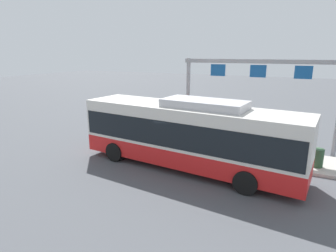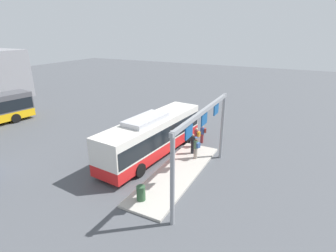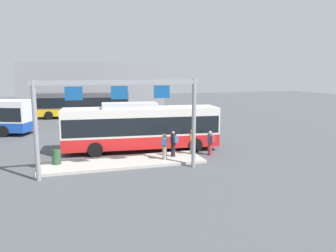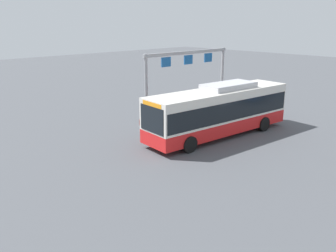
{
  "view_description": "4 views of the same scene",
  "coord_description": "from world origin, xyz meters",
  "px_view_note": "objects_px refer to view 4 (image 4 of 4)",
  "views": [
    {
      "loc": [
        -4.9,
        12.17,
        5.52
      ],
      "look_at": [
        1.87,
        -1.65,
        1.54
      ],
      "focal_mm": 30.25,
      "sensor_mm": 36.0,
      "label": 1
    },
    {
      "loc": [
        -16.7,
        -9.92,
        9.53
      ],
      "look_at": [
        2.06,
        -0.3,
        1.88
      ],
      "focal_mm": 28.21,
      "sensor_mm": 36.0,
      "label": 2
    },
    {
      "loc": [
        -5.04,
        -22.8,
        5.61
      ],
      "look_at": [
        1.94,
        -0.16,
        1.72
      ],
      "focal_mm": 35.43,
      "sensor_mm": 36.0,
      "label": 3
    },
    {
      "loc": [
        18.31,
        14.24,
        7.42
      ],
      "look_at": [
        3.46,
        -1.26,
        1.1
      ],
      "focal_mm": 38.48,
      "sensor_mm": 36.0,
      "label": 4
    }
  ],
  "objects_px": {
    "bus_main": "(219,109)",
    "person_waiting_near": "(173,116)",
    "person_waiting_far": "(175,113)",
    "trash_bin": "(238,107)",
    "person_boarding": "(145,127)",
    "person_waiting_mid": "(160,121)"
  },
  "relations": [
    {
      "from": "bus_main",
      "to": "person_waiting_near",
      "type": "distance_m",
      "value": 3.32
    },
    {
      "from": "person_boarding",
      "to": "person_waiting_far",
      "type": "relative_size",
      "value": 1.0
    },
    {
      "from": "bus_main",
      "to": "trash_bin",
      "type": "relative_size",
      "value": 12.35
    },
    {
      "from": "bus_main",
      "to": "person_boarding",
      "type": "height_order",
      "value": "bus_main"
    },
    {
      "from": "person_waiting_far",
      "to": "person_waiting_mid",
      "type": "bearing_deg",
      "value": -48.08
    },
    {
      "from": "bus_main",
      "to": "person_waiting_near",
      "type": "relative_size",
      "value": 6.65
    },
    {
      "from": "bus_main",
      "to": "person_waiting_mid",
      "type": "bearing_deg",
      "value": -36.97
    },
    {
      "from": "person_waiting_near",
      "to": "trash_bin",
      "type": "relative_size",
      "value": 1.86
    },
    {
      "from": "bus_main",
      "to": "person_waiting_near",
      "type": "bearing_deg",
      "value": -57.33
    },
    {
      "from": "person_waiting_near",
      "to": "person_waiting_far",
      "type": "bearing_deg",
      "value": 101.7
    },
    {
      "from": "bus_main",
      "to": "person_waiting_far",
      "type": "bearing_deg",
      "value": -72.81
    },
    {
      "from": "person_waiting_near",
      "to": "person_waiting_far",
      "type": "height_order",
      "value": "same"
    },
    {
      "from": "person_waiting_mid",
      "to": "person_waiting_far",
      "type": "bearing_deg",
      "value": 127.91
    },
    {
      "from": "person_waiting_near",
      "to": "person_waiting_far",
      "type": "relative_size",
      "value": 1.0
    },
    {
      "from": "person_boarding",
      "to": "person_waiting_far",
      "type": "bearing_deg",
      "value": 80.97
    },
    {
      "from": "bus_main",
      "to": "person_boarding",
      "type": "xyz_separation_m",
      "value": [
        4.17,
        -2.67,
        -0.92
      ]
    },
    {
      "from": "person_boarding",
      "to": "person_waiting_near",
      "type": "height_order",
      "value": "person_waiting_near"
    },
    {
      "from": "person_waiting_near",
      "to": "trash_bin",
      "type": "height_order",
      "value": "person_waiting_near"
    },
    {
      "from": "person_waiting_mid",
      "to": "trash_bin",
      "type": "xyz_separation_m",
      "value": [
        -8.62,
        0.08,
        -0.44
      ]
    },
    {
      "from": "person_waiting_far",
      "to": "trash_bin",
      "type": "relative_size",
      "value": 1.86
    },
    {
      "from": "person_waiting_mid",
      "to": "person_waiting_far",
      "type": "relative_size",
      "value": 1.0
    },
    {
      "from": "bus_main",
      "to": "person_waiting_near",
      "type": "xyz_separation_m",
      "value": [
        1.48,
        -2.87,
        -0.76
      ]
    }
  ]
}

